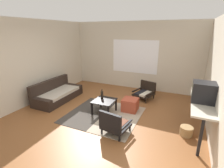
{
  "coord_description": "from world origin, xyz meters",
  "views": [
    {
      "loc": [
        1.97,
        -3.56,
        2.33
      ],
      "look_at": [
        -0.06,
        0.92,
        0.76
      ],
      "focal_mm": 26.83,
      "sensor_mm": 36.0,
      "label": 1
    }
  ],
  "objects_px": {
    "clay_vase": "(202,89)",
    "wicker_basket": "(186,131)",
    "console_shelf": "(201,103)",
    "crt_television": "(204,92)",
    "coffee_table": "(104,102)",
    "couch": "(57,94)",
    "glass_bottle": "(102,95)",
    "armchair_striped_foreground": "(114,124)",
    "armchair_by_window": "(145,91)",
    "ottoman_orange": "(130,105)"
  },
  "relations": [
    {
      "from": "clay_vase",
      "to": "wicker_basket",
      "type": "relative_size",
      "value": 1.1
    },
    {
      "from": "console_shelf",
      "to": "wicker_basket",
      "type": "xyz_separation_m",
      "value": [
        -0.23,
        -0.21,
        -0.66
      ]
    },
    {
      "from": "crt_television",
      "to": "wicker_basket",
      "type": "bearing_deg",
      "value": -151.23
    },
    {
      "from": "clay_vase",
      "to": "wicker_basket",
      "type": "distance_m",
      "value": 1.12
    },
    {
      "from": "crt_television",
      "to": "coffee_table",
      "type": "bearing_deg",
      "value": 177.89
    },
    {
      "from": "couch",
      "to": "clay_vase",
      "type": "bearing_deg",
      "value": 3.38
    },
    {
      "from": "coffee_table",
      "to": "crt_television",
      "type": "distance_m",
      "value": 2.57
    },
    {
      "from": "wicker_basket",
      "to": "glass_bottle",
      "type": "bearing_deg",
      "value": 172.48
    },
    {
      "from": "console_shelf",
      "to": "crt_television",
      "type": "bearing_deg",
      "value": -92.14
    },
    {
      "from": "armchair_striped_foreground",
      "to": "console_shelf",
      "type": "bearing_deg",
      "value": 26.07
    },
    {
      "from": "console_shelf",
      "to": "wicker_basket",
      "type": "relative_size",
      "value": 6.28
    },
    {
      "from": "wicker_basket",
      "to": "couch",
      "type": "bearing_deg",
      "value": 174.32
    },
    {
      "from": "coffee_table",
      "to": "crt_television",
      "type": "bearing_deg",
      "value": -2.11
    },
    {
      "from": "clay_vase",
      "to": "glass_bottle",
      "type": "height_order",
      "value": "clay_vase"
    },
    {
      "from": "coffee_table",
      "to": "wicker_basket",
      "type": "bearing_deg",
      "value": -5.44
    },
    {
      "from": "glass_bottle",
      "to": "wicker_basket",
      "type": "distance_m",
      "value": 2.42
    },
    {
      "from": "armchair_by_window",
      "to": "clay_vase",
      "type": "bearing_deg",
      "value": -34.79
    },
    {
      "from": "armchair_striped_foreground",
      "to": "ottoman_orange",
      "type": "xyz_separation_m",
      "value": [
        -0.05,
        1.33,
        -0.08
      ]
    },
    {
      "from": "crt_television",
      "to": "clay_vase",
      "type": "bearing_deg",
      "value": 89.68
    },
    {
      "from": "crt_television",
      "to": "wicker_basket",
      "type": "xyz_separation_m",
      "value": [
        -0.22,
        -0.12,
        -0.96
      ]
    },
    {
      "from": "couch",
      "to": "wicker_basket",
      "type": "bearing_deg",
      "value": -5.68
    },
    {
      "from": "couch",
      "to": "armchair_striped_foreground",
      "type": "distance_m",
      "value": 2.87
    },
    {
      "from": "armchair_by_window",
      "to": "couch",
      "type": "bearing_deg",
      "value": -153.08
    },
    {
      "from": "armchair_striped_foreground",
      "to": "crt_television",
      "type": "relative_size",
      "value": 1.43
    },
    {
      "from": "armchair_striped_foreground",
      "to": "glass_bottle",
      "type": "bearing_deg",
      "value": 130.15
    },
    {
      "from": "armchair_by_window",
      "to": "clay_vase",
      "type": "height_order",
      "value": "clay_vase"
    },
    {
      "from": "wicker_basket",
      "to": "console_shelf",
      "type": "bearing_deg",
      "value": 42.4
    },
    {
      "from": "glass_bottle",
      "to": "wicker_basket",
      "type": "bearing_deg",
      "value": -7.52
    },
    {
      "from": "couch",
      "to": "armchair_by_window",
      "type": "height_order",
      "value": "couch"
    },
    {
      "from": "clay_vase",
      "to": "couch",
      "type": "bearing_deg",
      "value": -176.62
    },
    {
      "from": "armchair_by_window",
      "to": "wicker_basket",
      "type": "distance_m",
      "value": 2.32
    },
    {
      "from": "armchair_by_window",
      "to": "wicker_basket",
      "type": "xyz_separation_m",
      "value": [
        1.43,
        -1.83,
        -0.15
      ]
    },
    {
      "from": "armchair_by_window",
      "to": "armchair_striped_foreground",
      "type": "height_order",
      "value": "armchair_striped_foreground"
    },
    {
      "from": "clay_vase",
      "to": "coffee_table",
      "type": "bearing_deg",
      "value": -169.3
    },
    {
      "from": "coffee_table",
      "to": "armchair_striped_foreground",
      "type": "height_order",
      "value": "armchair_striped_foreground"
    },
    {
      "from": "armchair_striped_foreground",
      "to": "couch",
      "type": "bearing_deg",
      "value": 157.93
    },
    {
      "from": "coffee_table",
      "to": "wicker_basket",
      "type": "distance_m",
      "value": 2.26
    },
    {
      "from": "clay_vase",
      "to": "crt_television",
      "type": "bearing_deg",
      "value": -90.32
    },
    {
      "from": "coffee_table",
      "to": "ottoman_orange",
      "type": "bearing_deg",
      "value": 35.01
    },
    {
      "from": "glass_bottle",
      "to": "wicker_basket",
      "type": "height_order",
      "value": "glass_bottle"
    },
    {
      "from": "coffee_table",
      "to": "glass_bottle",
      "type": "xyz_separation_m",
      "value": [
        -0.12,
        0.1,
        0.19
      ]
    },
    {
      "from": "coffee_table",
      "to": "wicker_basket",
      "type": "xyz_separation_m",
      "value": [
        2.24,
        -0.21,
        -0.22
      ]
    },
    {
      "from": "ottoman_orange",
      "to": "glass_bottle",
      "type": "height_order",
      "value": "glass_bottle"
    },
    {
      "from": "armchair_by_window",
      "to": "armchair_striped_foreground",
      "type": "bearing_deg",
      "value": -92.72
    },
    {
      "from": "glass_bottle",
      "to": "wicker_basket",
      "type": "xyz_separation_m",
      "value": [
        2.36,
        -0.31,
        -0.41
      ]
    },
    {
      "from": "armchair_by_window",
      "to": "armchair_striped_foreground",
      "type": "relative_size",
      "value": 1.19
    },
    {
      "from": "couch",
      "to": "clay_vase",
      "type": "distance_m",
      "value": 4.5
    },
    {
      "from": "armchair_striped_foreground",
      "to": "console_shelf",
      "type": "distance_m",
      "value": 2.03
    },
    {
      "from": "couch",
      "to": "armchair_striped_foreground",
      "type": "relative_size",
      "value": 2.74
    },
    {
      "from": "clay_vase",
      "to": "wicker_basket",
      "type": "height_order",
      "value": "clay_vase"
    }
  ]
}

